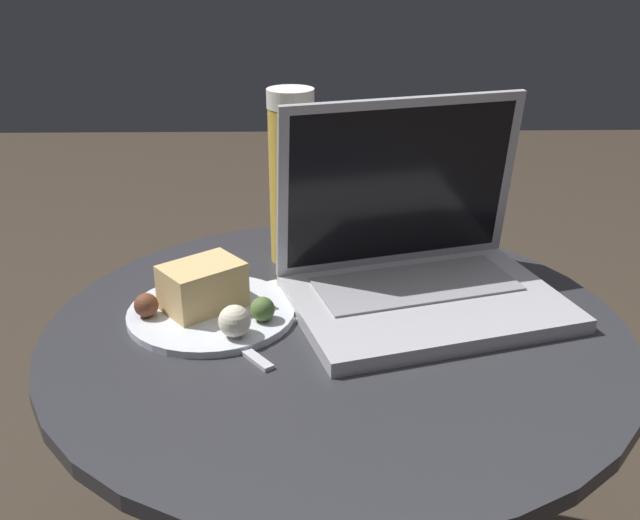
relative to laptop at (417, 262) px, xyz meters
The scene contains 6 objects.
table 0.22m from the laptop, 144.53° to the right, with size 0.68×0.68×0.51m.
napkin 0.23m from the laptop, behind, with size 0.19×0.17×0.00m.
laptop is the anchor object (origin of this frame).
beer_glass 0.21m from the laptop, 140.57° to the left, with size 0.06×0.06×0.24m.
snack_plate 0.26m from the laptop, behind, with size 0.20×0.20×0.06m.
fork 0.26m from the laptop, 159.93° to the right, with size 0.12×0.15×0.00m.
Camera 1 is at (-0.03, -0.77, 0.93)m, focal length 42.00 mm.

